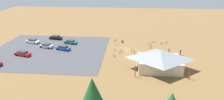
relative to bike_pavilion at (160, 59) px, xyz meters
The scene contains 24 objects.
ground 15.46m from the bike_pavilion, 54.83° to the right, with size 160.00×160.00×0.00m, color brown.
parking_lot_asphalt 33.77m from the bike_pavilion, 17.19° to the right, with size 34.85×30.05×0.05m, color #424247.
bike_pavilion is the anchor object (origin of this frame).
trash_bin 22.00m from the bike_pavilion, 63.19° to the right, with size 0.60×0.60×0.90m, color brown.
lot_sign 20.38m from the bike_pavilion, 53.58° to the right, with size 0.56×0.08×2.20m.
pine_east 22.50m from the bike_pavilion, 53.04° to the left, with size 3.92×3.92×6.81m.
bicycle_teal_yard_right 20.09m from the bike_pavilion, 92.52° to the right, with size 1.70×0.65×0.85m.
bicycle_red_front_row 14.88m from the bike_pavilion, 49.36° to the right, with size 1.68×0.53×0.91m.
bicycle_purple_edge_north 18.91m from the bike_pavilion, 100.09° to the right, with size 1.07×1.35×0.78m.
bicycle_orange_near_porch 14.92m from the bike_pavilion, 87.44° to the right, with size 0.77×1.64×0.84m.
bicycle_black_mid_cluster 14.13m from the bike_pavilion, 43.22° to the right, with size 0.85×1.54×0.76m.
bicycle_blue_yard_left 13.86m from the bike_pavilion, 30.26° to the right, with size 0.48×1.69×0.80m.
bicycle_green_edge_south 20.33m from the bike_pavilion, 104.46° to the right, with size 0.75×1.52×0.81m.
bicycle_silver_by_bin 16.58m from the bike_pavilion, 44.57° to the right, with size 1.49×0.93×0.82m.
bicycle_white_lone_east 13.63m from the bike_pavilion, 60.59° to the right, with size 0.88×1.53×0.87m.
bicycle_yellow_back_row 17.47m from the bike_pavilion, 87.15° to the right, with size 1.54×0.76×0.83m.
car_white_mid_lot 43.73m from the bike_pavilion, 22.07° to the right, with size 5.12×3.37×1.41m.
car_black_aisle_side 40.07m from the bike_pavilion, 31.72° to the right, with size 4.68×2.61×1.46m.
car_green_far_end 32.20m from the bike_pavilion, 31.62° to the right, with size 4.61×2.94×1.32m.
car_red_near_entry 38.69m from the bike_pavilion, ahead, with size 5.05×2.94×1.42m.
car_blue_end_stall 30.09m from the bike_pavilion, 21.17° to the right, with size 4.77×3.11×1.42m.
car_silver_inner_stall 36.26m from the bike_pavilion, 19.96° to the right, with size 4.58×2.86×1.37m.
visitor_near_lot 12.49m from the bike_pavilion, 127.11° to the right, with size 0.36×0.38×1.77m.
visitor_crossing_yard 11.74m from the bike_pavilion, 112.16° to the right, with size 0.36×0.37×1.83m.
Camera 1 is at (-0.96, 58.46, 22.70)m, focal length 32.14 mm.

